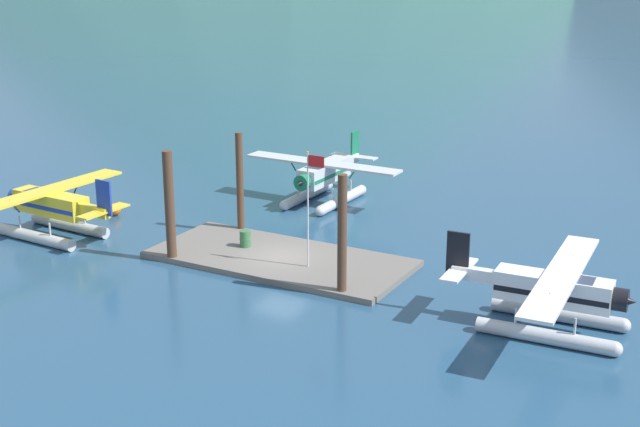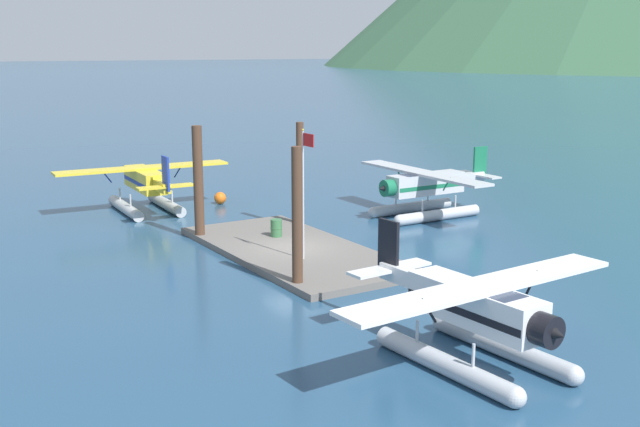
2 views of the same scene
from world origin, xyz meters
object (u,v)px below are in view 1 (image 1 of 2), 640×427
(flagpole, at_px, (310,196))
(seaplane_silver_bow_left, at_px, (324,178))
(seaplane_white_stbd_aft, at_px, (553,297))
(fuel_drum, at_px, (245,239))
(seaplane_yellow_port_aft, at_px, (51,210))
(mooring_buoy, at_px, (115,209))

(flagpole, xyz_separation_m, seaplane_silver_bow_left, (-5.40, 11.29, -2.40))
(seaplane_silver_bow_left, distance_m, seaplane_white_stbd_aft, 21.71)
(fuel_drum, relative_size, seaplane_white_stbd_aft, 0.08)
(seaplane_silver_bow_left, bearing_deg, fuel_drum, -85.20)
(seaplane_yellow_port_aft, distance_m, seaplane_silver_bow_left, 16.69)
(flagpole, distance_m, seaplane_silver_bow_left, 12.74)
(fuel_drum, relative_size, seaplane_yellow_port_aft, 0.08)
(flagpole, distance_m, fuel_drum, 5.66)
(fuel_drum, height_order, seaplane_white_stbd_aft, seaplane_white_stbd_aft)
(flagpole, bearing_deg, seaplane_silver_bow_left, 115.57)
(fuel_drum, bearing_deg, flagpole, -12.34)
(flagpole, relative_size, fuel_drum, 6.69)
(seaplane_white_stbd_aft, bearing_deg, seaplane_yellow_port_aft, -178.20)
(flagpole, height_order, seaplane_silver_bow_left, flagpole)
(fuel_drum, height_order, seaplane_yellow_port_aft, seaplane_yellow_port_aft)
(mooring_buoy, xyz_separation_m, seaplane_silver_bow_left, (9.70, 8.62, 1.20))
(flagpole, height_order, mooring_buoy, flagpole)
(flagpole, bearing_deg, mooring_buoy, 169.96)
(fuel_drum, distance_m, seaplane_white_stbd_aft, 17.06)
(mooring_buoy, height_order, seaplane_yellow_port_aft, seaplane_yellow_port_aft)
(fuel_drum, bearing_deg, seaplane_silver_bow_left, 94.80)
(seaplane_yellow_port_aft, distance_m, seaplane_white_stbd_aft, 27.77)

